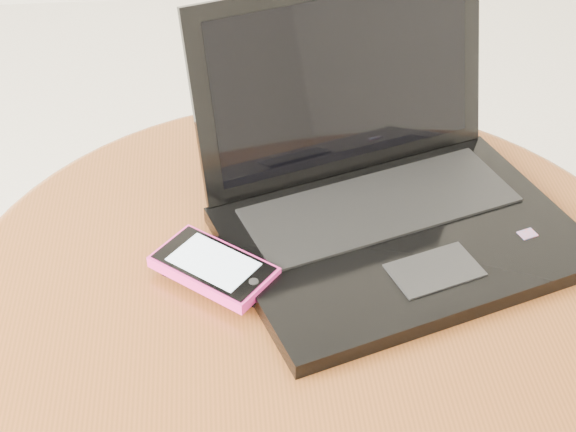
{
  "coord_description": "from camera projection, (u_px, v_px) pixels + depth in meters",
  "views": [
    {
      "loc": [
        0.02,
        -0.45,
        1.1
      ],
      "look_at": [
        0.08,
        0.15,
        0.61
      ],
      "focal_mm": 53.16,
      "sensor_mm": 36.0,
      "label": 1
    }
  ],
  "objects": [
    {
      "name": "table",
      "position": [
        314.0,
        376.0,
        0.86
      ],
      "size": [
        0.7,
        0.7,
        0.55
      ],
      "color": "#5D3314",
      "rests_on": "ground"
    },
    {
      "name": "laptop",
      "position": [
        384.0,
        191.0,
        0.84
      ],
      "size": [
        0.4,
        0.37,
        0.21
      ],
      "color": "black",
      "rests_on": "table"
    },
    {
      "name": "phone_black",
      "position": [
        233.0,
        270.0,
        0.8
      ],
      "size": [
        0.13,
        0.11,
        0.01
      ],
      "color": "black",
      "rests_on": "table"
    },
    {
      "name": "phone_pink",
      "position": [
        214.0,
        267.0,
        0.79
      ],
      "size": [
        0.12,
        0.12,
        0.01
      ],
      "color": "#E72B8D",
      "rests_on": "phone_black"
    }
  ]
}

